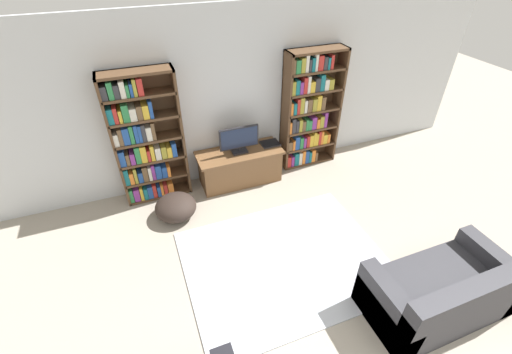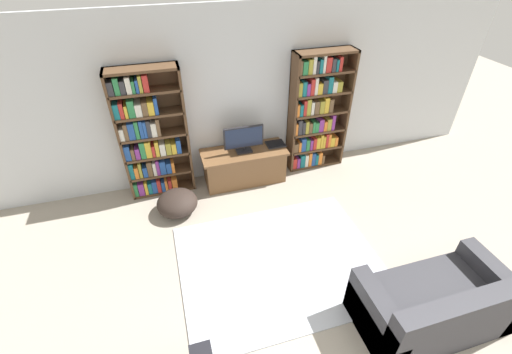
# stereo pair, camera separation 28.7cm
# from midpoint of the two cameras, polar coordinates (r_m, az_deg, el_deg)

# --- Properties ---
(wall_back) EXTENTS (8.80, 0.06, 2.60)m
(wall_back) POSITION_cam_midpoint_polar(r_m,az_deg,el_deg) (5.20, -6.90, 12.77)
(wall_back) COLOR silver
(wall_back) RESTS_ON ground_plane
(bookshelf_left) EXTENTS (0.95, 0.30, 1.94)m
(bookshelf_left) POSITION_cam_midpoint_polar(r_m,az_deg,el_deg) (5.08, -19.66, 5.56)
(bookshelf_left) COLOR #513823
(bookshelf_left) RESTS_ON ground_plane
(bookshelf_right) EXTENTS (0.95, 0.30, 1.94)m
(bookshelf_right) POSITION_cam_midpoint_polar(r_m,az_deg,el_deg) (5.63, 7.20, 10.86)
(bookshelf_right) COLOR #513823
(bookshelf_right) RESTS_ON ground_plane
(tv_stand) EXTENTS (1.33, 0.53, 0.55)m
(tv_stand) POSITION_cam_midpoint_polar(r_m,az_deg,el_deg) (5.45, -4.21, 1.76)
(tv_stand) COLOR brown
(tv_stand) RESTS_ON ground_plane
(television) EXTENTS (0.61, 0.16, 0.42)m
(television) POSITION_cam_midpoint_polar(r_m,az_deg,el_deg) (5.18, -4.43, 6.22)
(television) COLOR black
(television) RESTS_ON tv_stand
(laptop) EXTENTS (0.29, 0.23, 0.03)m
(laptop) POSITION_cam_midpoint_polar(r_m,az_deg,el_deg) (5.47, 0.85, 5.60)
(laptop) COLOR #28282D
(laptop) RESTS_ON tv_stand
(area_rug) EXTENTS (2.42, 1.91, 0.02)m
(area_rug) POSITION_cam_midpoint_polar(r_m,az_deg,el_deg) (4.37, 2.96, -13.85)
(area_rug) COLOR #B2B7C1
(area_rug) RESTS_ON ground_plane
(couch_right_sofa) EXTENTS (1.51, 0.80, 0.79)m
(couch_right_sofa) POSITION_cam_midpoint_polar(r_m,az_deg,el_deg) (4.15, 26.60, -16.98)
(couch_right_sofa) COLOR #2D2D33
(couch_right_sofa) RESTS_ON ground_plane
(beanbag_ottoman) EXTENTS (0.58, 0.58, 0.32)m
(beanbag_ottoman) POSITION_cam_midpoint_polar(r_m,az_deg,el_deg) (5.00, -14.84, -4.91)
(beanbag_ottoman) COLOR #2D231E
(beanbag_ottoman) RESTS_ON ground_plane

